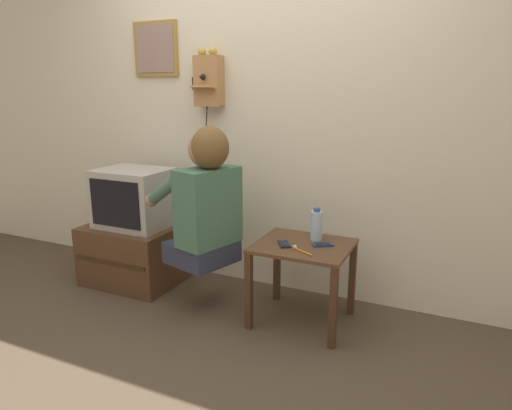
{
  "coord_description": "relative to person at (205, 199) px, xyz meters",
  "views": [
    {
      "loc": [
        1.29,
        -1.78,
        1.43
      ],
      "look_at": [
        0.15,
        0.67,
        0.74
      ],
      "focal_mm": 32.0,
      "sensor_mm": 36.0,
      "label": 1
    }
  ],
  "objects": [
    {
      "name": "tv_stand",
      "position": [
        -0.75,
        0.19,
        -0.54
      ],
      "size": [
        0.68,
        0.55,
        0.44
      ],
      "color": "#51331E",
      "rests_on": "ground_plane"
    },
    {
      "name": "ground_plane",
      "position": [
        0.17,
        -0.6,
        -0.76
      ],
      "size": [
        14.0,
        14.0,
        0.0
      ],
      "primitive_type": "plane",
      "color": "#4C3D2D"
    },
    {
      "name": "cell_phone_held",
      "position": [
        0.51,
        0.06,
        -0.24
      ],
      "size": [
        0.12,
        0.14,
        0.01
      ],
      "rotation": [
        0.0,
        0.0,
        0.57
      ],
      "color": "black",
      "rests_on": "side_table"
    },
    {
      "name": "toothbrush",
      "position": [
        0.64,
        -0.01,
        -0.24
      ],
      "size": [
        0.14,
        0.09,
        0.02
      ],
      "rotation": [
        0.0,
        0.0,
        1.07
      ],
      "color": "orange",
      "rests_on": "side_table"
    },
    {
      "name": "water_bottle",
      "position": [
        0.66,
        0.23,
        -0.15
      ],
      "size": [
        0.07,
        0.07,
        0.2
      ],
      "color": "#ADC6DB",
      "rests_on": "side_table"
    },
    {
      "name": "framed_picture",
      "position": [
        -0.72,
        0.54,
        0.96
      ],
      "size": [
        0.38,
        0.03,
        0.39
      ],
      "color": "olive"
    },
    {
      "name": "person",
      "position": [
        0.0,
        0.0,
        0.0
      ],
      "size": [
        0.61,
        0.53,
        0.89
      ],
      "rotation": [
        0.0,
        0.0,
        1.28
      ],
      "color": "#2D3347",
      "rests_on": "ground_plane"
    },
    {
      "name": "cell_phone_spare",
      "position": [
        0.73,
        0.14,
        -0.24
      ],
      "size": [
        0.14,
        0.12,
        0.01
      ],
      "rotation": [
        0.0,
        0.0,
        -1.01
      ],
      "color": "navy",
      "rests_on": "side_table"
    },
    {
      "name": "side_table",
      "position": [
        0.61,
        0.12,
        -0.34
      ],
      "size": [
        0.57,
        0.5,
        0.51
      ],
      "color": "#51331E",
      "rests_on": "ground_plane"
    },
    {
      "name": "wall_back",
      "position": [
        0.17,
        0.58,
        0.52
      ],
      "size": [
        6.8,
        0.05,
        2.55
      ],
      "color": "beige",
      "rests_on": "ground_plane"
    },
    {
      "name": "wall_phone_antique",
      "position": [
        -0.25,
        0.5,
        0.73
      ],
      "size": [
        0.24,
        0.18,
        0.77
      ],
      "color": "#AD7A47"
    },
    {
      "name": "television",
      "position": [
        -0.72,
        0.19,
        -0.1
      ],
      "size": [
        0.51,
        0.41,
        0.43
      ],
      "color": "#ADA89E",
      "rests_on": "tv_stand"
    }
  ]
}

